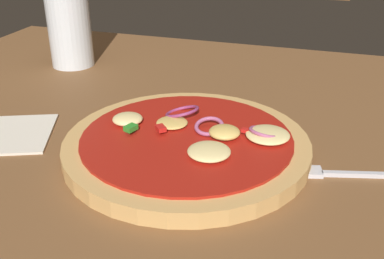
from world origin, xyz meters
The scene contains 5 objects.
dining_table centered at (0.00, 0.00, 0.02)m, with size 1.16×0.89×0.04m.
pizza centered at (-0.05, -0.01, 0.05)m, with size 0.28×0.28×0.04m.
fork centered at (0.13, -0.01, 0.04)m, with size 0.17×0.05×0.01m.
beer_glass centered at (-0.34, 0.23, 0.10)m, with size 0.07×0.07×0.14m.
napkin centered at (-0.27, -0.04, 0.04)m, with size 0.14×0.14×0.00m.
Camera 1 is at (0.10, -0.45, 0.29)m, focal length 43.02 mm.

